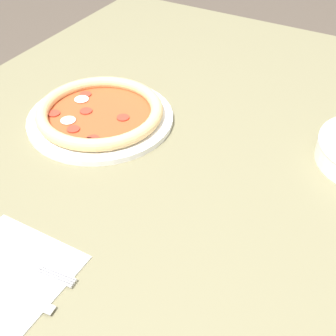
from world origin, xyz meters
name	(u,v)px	position (x,y,z in m)	size (l,w,h in m)	color
ground_plane	(164,336)	(0.00, 0.00, 0.00)	(8.00, 8.00, 0.00)	#4C4238
dining_table	(163,173)	(0.00, 0.00, 0.64)	(1.36, 1.04, 0.73)	#706B4C
pizza	(101,113)	(0.00, -0.15, 0.74)	(0.31, 0.31, 0.04)	white
napkin	(5,276)	(0.40, -0.04, 0.73)	(0.18, 0.18, 0.00)	white
fork	(16,261)	(0.37, -0.04, 0.73)	(0.03, 0.20, 0.00)	silver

